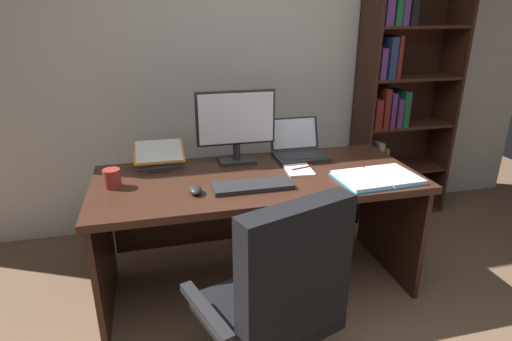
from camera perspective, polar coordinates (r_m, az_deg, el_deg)
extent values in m
cube|color=beige|center=(3.20, -1.82, 17.48)|extent=(5.00, 0.12, 2.82)
cube|color=#381E14|center=(2.36, 0.26, -1.18)|extent=(1.83, 0.79, 0.04)
cube|color=#381E14|center=(2.49, -20.12, -10.80)|extent=(0.03, 0.73, 0.69)
cube|color=#381E14|center=(2.84, 17.80, -6.39)|extent=(0.03, 0.73, 0.69)
cube|color=#381E14|center=(2.82, -1.57, -4.70)|extent=(1.71, 0.03, 0.49)
cube|color=#381E14|center=(3.32, 14.85, 12.02)|extent=(0.02, 0.32, 2.25)
cube|color=#381E14|center=(3.72, 25.10, 11.69)|extent=(0.02, 0.32, 2.25)
cube|color=#381E14|center=(3.63, 18.93, 12.33)|extent=(0.76, 0.01, 2.25)
cube|color=#381E14|center=(3.82, 18.19, -4.81)|extent=(0.71, 0.30, 0.02)
cube|color=#512D66|center=(3.59, 14.55, -3.77)|extent=(0.06, 0.22, 0.24)
cube|color=maroon|center=(3.62, 15.55, -4.00)|extent=(0.06, 0.20, 0.20)
cube|color=olive|center=(3.66, 16.30, -3.42)|extent=(0.04, 0.25, 0.25)
cube|color=maroon|center=(3.69, 16.98, -3.69)|extent=(0.04, 0.24, 0.20)
cube|color=#381E14|center=(3.68, 18.84, 0.42)|extent=(0.71, 0.30, 0.02)
cube|color=#512D66|center=(3.45, 15.01, 1.52)|extent=(0.04, 0.20, 0.21)
cube|color=gray|center=(3.47, 15.93, 1.95)|extent=(0.05, 0.20, 0.25)
cube|color=olive|center=(3.51, 16.61, 1.67)|extent=(0.03, 0.22, 0.20)
cube|color=#381E14|center=(3.58, 19.53, 6.02)|extent=(0.71, 0.30, 0.02)
cube|color=maroon|center=(3.36, 15.63, 7.70)|extent=(0.05, 0.23, 0.22)
cube|color=maroon|center=(3.38, 16.69, 8.34)|extent=(0.04, 0.22, 0.30)
cube|color=#512D66|center=(3.42, 17.34, 8.13)|extent=(0.04, 0.25, 0.27)
cube|color=#512D66|center=(3.43, 18.42, 7.64)|extent=(0.04, 0.19, 0.22)
cube|color=#195633|center=(3.48, 19.01, 8.17)|extent=(0.05, 0.24, 0.27)
cube|color=#381E14|center=(3.51, 20.27, 11.89)|extent=(0.71, 0.30, 0.02)
cube|color=#512D66|center=(3.31, 16.12, 14.01)|extent=(0.05, 0.25, 0.22)
cube|color=navy|center=(3.31, 17.59, 14.49)|extent=(0.05, 0.18, 0.29)
cube|color=maroon|center=(3.36, 18.13, 14.62)|extent=(0.03, 0.24, 0.30)
cube|color=#381E14|center=(3.47, 21.07, 17.93)|extent=(0.71, 0.30, 0.02)
cube|color=#512D66|center=(3.28, 17.06, 20.95)|extent=(0.06, 0.23, 0.28)
cube|color=#195633|center=(3.31, 18.25, 20.59)|extent=(0.05, 0.21, 0.26)
cube|color=#512D66|center=(3.34, 19.03, 20.18)|extent=(0.05, 0.22, 0.22)
cube|color=black|center=(3.37, 20.10, 20.54)|extent=(0.05, 0.22, 0.28)
cube|color=black|center=(1.91, 1.21, -18.68)|extent=(0.63, 0.62, 0.07)
cube|color=black|center=(1.59, 5.45, -13.80)|extent=(0.48, 0.25, 0.56)
cube|color=#232326|center=(1.72, -6.91, -18.59)|extent=(0.17, 0.38, 0.04)
cube|color=#232326|center=(1.98, 8.16, -12.89)|extent=(0.17, 0.38, 0.04)
cube|color=#232326|center=(2.58, -2.65, 1.44)|extent=(0.22, 0.16, 0.02)
cylinder|color=#232326|center=(2.56, -2.67, 2.60)|extent=(0.04, 0.04, 0.09)
cube|color=#232326|center=(2.51, -2.79, 7.22)|extent=(0.48, 0.02, 0.33)
cube|color=white|center=(2.49, -2.70, 7.12)|extent=(0.45, 0.00, 0.30)
cube|color=#232326|center=(2.64, 6.18, 1.88)|extent=(0.32, 0.22, 0.02)
cube|color=#2D2D30|center=(2.62, 6.31, 2.02)|extent=(0.28, 0.12, 0.00)
cube|color=#232326|center=(2.74, 5.23, 5.08)|extent=(0.32, 0.08, 0.20)
cube|color=white|center=(2.74, 5.25, 5.09)|extent=(0.29, 0.06, 0.18)
cube|color=#232326|center=(2.19, -0.45, -2.12)|extent=(0.42, 0.15, 0.02)
ellipsoid|color=#232326|center=(2.14, -8.29, -2.66)|extent=(0.06, 0.10, 0.04)
cube|color=#232326|center=(2.52, -12.98, 0.33)|extent=(0.14, 0.12, 0.01)
cube|color=#232326|center=(2.47, -12.97, 0.23)|extent=(0.27, 0.01, 0.01)
cube|color=orange|center=(2.59, -13.16, 2.48)|extent=(0.30, 0.20, 0.10)
cube|color=silver|center=(2.58, -13.18, 2.65)|extent=(0.27, 0.18, 0.09)
cube|color=#2D84C6|center=(2.34, 13.99, -1.42)|extent=(0.24, 0.32, 0.01)
cube|color=#2D84C6|center=(2.46, 18.45, -0.81)|extent=(0.24, 0.32, 0.01)
cube|color=silver|center=(2.34, 14.02, -1.14)|extent=(0.22, 0.30, 0.02)
cube|color=silver|center=(2.45, 18.48, -0.55)|extent=(0.22, 0.30, 0.02)
cylinder|color=#B7B7BC|center=(2.39, 16.29, -0.93)|extent=(0.03, 0.28, 0.02)
cube|color=silver|center=(2.45, 5.84, 0.15)|extent=(0.17, 0.22, 0.01)
cylinder|color=maroon|center=(2.45, 6.29, 0.38)|extent=(0.14, 0.04, 0.01)
cylinder|color=maroon|center=(2.31, -19.11, -1.03)|extent=(0.09, 0.09, 0.10)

